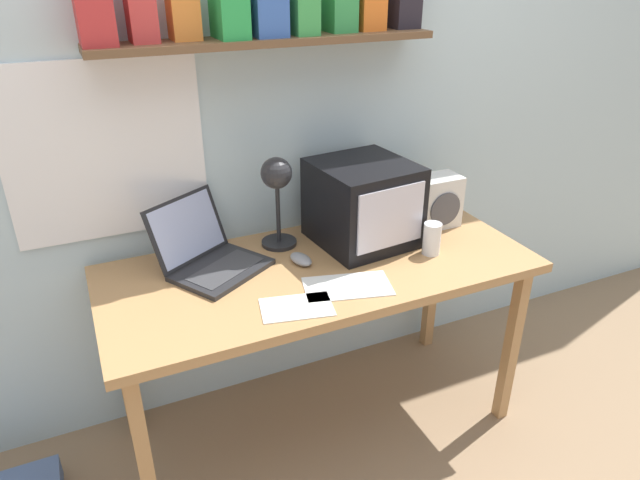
# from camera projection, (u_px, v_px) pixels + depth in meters

# --- Properties ---
(ground_plane) EXTENTS (12.00, 12.00, 0.00)m
(ground_plane) POSITION_uv_depth(u_px,v_px,m) (320.00, 421.00, 2.37)
(ground_plane) COLOR #907355
(back_wall) EXTENTS (5.60, 0.24, 2.60)m
(back_wall) POSITION_uv_depth(u_px,v_px,m) (275.00, 85.00, 2.10)
(back_wall) COLOR silver
(back_wall) RESTS_ON ground_plane
(corner_desk) EXTENTS (1.54, 0.67, 0.74)m
(corner_desk) POSITION_uv_depth(u_px,v_px,m) (320.00, 282.00, 2.06)
(corner_desk) COLOR #B0804D
(corner_desk) RESTS_ON ground_plane
(crt_monitor) EXTENTS (0.38, 0.39, 0.31)m
(crt_monitor) POSITION_uv_depth(u_px,v_px,m) (363.00, 203.00, 2.14)
(crt_monitor) COLOR black
(crt_monitor) RESTS_ON corner_desk
(laptop) EXTENTS (0.43, 0.43, 0.24)m
(laptop) POSITION_uv_depth(u_px,v_px,m) (207.00, 252.00, 2.00)
(laptop) COLOR #232326
(laptop) RESTS_ON corner_desk
(desk_lamp) EXTENTS (0.15, 0.18, 0.37)m
(desk_lamp) POSITION_uv_depth(u_px,v_px,m) (277.00, 186.00, 2.02)
(desk_lamp) COLOR #232326
(desk_lamp) RESTS_ON corner_desk
(juice_glass) EXTENTS (0.07, 0.07, 0.12)m
(juice_glass) POSITION_uv_depth(u_px,v_px,m) (432.00, 240.00, 2.09)
(juice_glass) COLOR white
(juice_glass) RESTS_ON corner_desk
(space_heater) EXTENTS (0.18, 0.13, 0.21)m
(space_heater) POSITION_uv_depth(u_px,v_px,m) (436.00, 201.00, 2.29)
(space_heater) COLOR silver
(space_heater) RESTS_ON corner_desk
(computer_mouse) EXTENTS (0.08, 0.11, 0.03)m
(computer_mouse) POSITION_uv_depth(u_px,v_px,m) (301.00, 259.00, 2.04)
(computer_mouse) COLOR gray
(computer_mouse) RESTS_ON corner_desk
(loose_paper_near_laptop) EXTENTS (0.32, 0.23, 0.00)m
(loose_paper_near_laptop) POSITION_uv_depth(u_px,v_px,m) (347.00, 286.00, 1.90)
(loose_paper_near_laptop) COLOR white
(loose_paper_near_laptop) RESTS_ON corner_desk
(open_notebook) EXTENTS (0.25, 0.19, 0.00)m
(open_notebook) POSITION_uv_depth(u_px,v_px,m) (297.00, 307.00, 1.79)
(open_notebook) COLOR white
(open_notebook) RESTS_ON corner_desk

